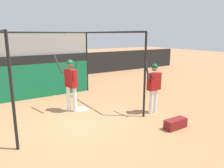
# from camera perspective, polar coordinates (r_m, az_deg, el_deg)

# --- Properties ---
(ground_plane) EXTENTS (60.00, 60.00, 0.00)m
(ground_plane) POSITION_cam_1_polar(r_m,az_deg,el_deg) (6.73, -8.96, -10.53)
(ground_plane) COLOR #A8754C
(outfield_wall) EXTENTS (24.00, 0.12, 1.45)m
(outfield_wall) POSITION_cam_1_polar(r_m,az_deg,el_deg) (13.54, -22.13, 3.74)
(outfield_wall) COLOR black
(outfield_wall) RESTS_ON ground
(bleacher_section) EXTENTS (8.15, 2.40, 2.73)m
(bleacher_section) POSITION_cam_1_polar(r_m,az_deg,el_deg) (14.70, -23.30, 6.80)
(bleacher_section) COLOR #9E9E99
(bleacher_section) RESTS_ON ground
(batting_cage) EXTENTS (3.96, 4.17, 2.76)m
(batting_cage) POSITION_cam_1_polar(r_m,az_deg,el_deg) (9.08, -15.68, 3.25)
(batting_cage) COLOR black
(batting_cage) RESTS_ON ground
(home_plate) EXTENTS (0.44, 0.44, 0.02)m
(home_plate) POSITION_cam_1_polar(r_m,az_deg,el_deg) (8.04, -8.05, -6.47)
(home_plate) COLOR white
(home_plate) RESTS_ON ground
(player_batter) EXTENTS (0.54, 0.90, 1.98)m
(player_batter) POSITION_cam_1_polar(r_m,az_deg,el_deg) (7.61, -10.78, 0.98)
(player_batter) COLOR white
(player_batter) RESTS_ON ground
(player_waiting) EXTENTS (0.79, 0.54, 2.01)m
(player_waiting) POSITION_cam_1_polar(r_m,az_deg,el_deg) (7.46, 10.85, 0.08)
(player_waiting) COLOR white
(player_waiting) RESTS_ON ground
(equipment_bag) EXTENTS (0.70, 0.28, 0.28)m
(equipment_bag) POSITION_cam_1_polar(r_m,az_deg,el_deg) (6.65, 16.25, -9.91)
(equipment_bag) COLOR maroon
(equipment_bag) RESTS_ON ground
(baseball) EXTENTS (0.07, 0.07, 0.07)m
(baseball) POSITION_cam_1_polar(r_m,az_deg,el_deg) (8.88, -9.62, -4.45)
(baseball) COLOR white
(baseball) RESTS_ON ground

